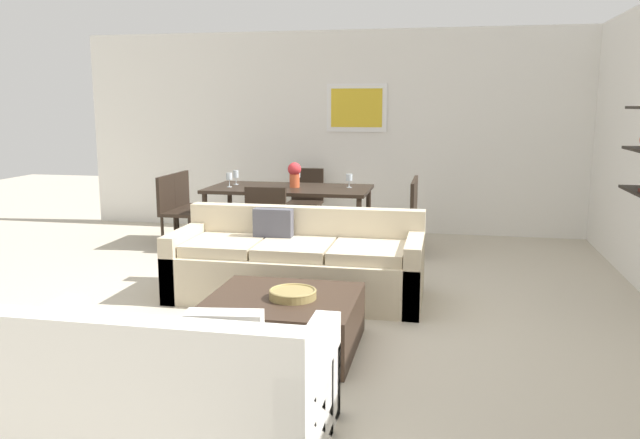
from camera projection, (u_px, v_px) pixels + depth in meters
The scene contains 18 objects.
ground_plane at pixel (300, 309), 5.41m from camera, with size 18.00×18.00×0.00m, color #BCB29E.
back_wall_unit at pixel (380, 132), 8.52m from camera, with size 8.40×0.09×2.70m.
sofa_beige at pixel (297, 266), 5.70m from camera, with size 2.24×0.90×0.78m.
loveseat_white at pixel (164, 389), 3.24m from camera, with size 1.68×0.90×0.78m.
coffee_table at pixel (283, 322), 4.52m from camera, with size 1.05×0.98×0.38m.
decorative_bowl at pixel (293, 294), 4.45m from camera, with size 0.34×0.34×0.07m.
dining_table at pixel (289, 193), 7.57m from camera, with size 1.93×0.98×0.75m.
dining_chair_left_far at pixel (190, 201), 8.08m from camera, with size 0.44×0.44×0.88m.
dining_chair_left_near at pixel (175, 207), 7.66m from camera, with size 0.44×0.44×0.88m.
dining_chair_right_near at pixel (402, 214), 7.13m from camera, with size 0.44×0.44×0.88m.
dining_chair_right_far at pixel (405, 208), 7.55m from camera, with size 0.44×0.44×0.88m.
dining_chair_foot at pixel (269, 221), 6.74m from camera, with size 0.44×0.44×0.88m.
dining_chair_head at pixel (306, 197), 8.47m from camera, with size 0.44×0.44×0.88m.
wine_glass_left_near at pixel (229, 177), 7.56m from camera, with size 0.07×0.07×0.17m.
wine_glass_right_far at pixel (349, 178), 7.52m from camera, with size 0.08×0.08×0.16m.
wine_glass_left_far at pixel (236, 175), 7.79m from camera, with size 0.06×0.06×0.18m.
wine_glass_head at pixel (297, 175), 7.96m from camera, with size 0.07×0.07×0.15m.
centerpiece_vase at pixel (295, 173), 7.53m from camera, with size 0.16×0.16×0.30m.
Camera 1 is at (1.19, -5.05, 1.73)m, focal length 35.52 mm.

